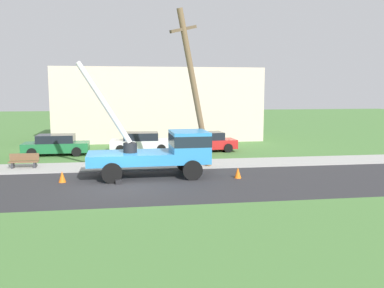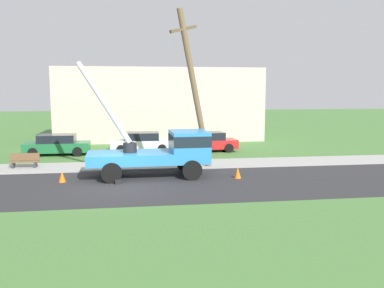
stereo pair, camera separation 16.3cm
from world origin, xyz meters
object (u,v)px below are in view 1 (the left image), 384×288
Objects in this scene: traffic_cone_behind at (62,177)px; parked_sedan_green at (56,145)px; parked_sedan_white at (141,142)px; parked_sedan_red at (206,142)px; leaning_utility_pole at (194,89)px; traffic_cone_ahead at (238,173)px; traffic_cone_curbside at (195,165)px; park_bench at (24,161)px; utility_truck at (165,149)px.

traffic_cone_behind is 9.05m from parked_sedan_green.
parked_sedan_red is (4.71, -0.51, 0.00)m from parked_sedan_white.
leaning_utility_pole reaches higher than parked_sedan_white.
traffic_cone_ahead is 1.00× the size of traffic_cone_curbside.
parked_sedan_green reaches higher than park_bench.
leaning_utility_pole is 1.94× the size of parked_sedan_red.
traffic_cone_ahead is 10.90m from parked_sedan_white.
traffic_cone_ahead is 0.35× the size of park_bench.
traffic_cone_behind is at bearing -134.47° from parked_sedan_red.
traffic_cone_ahead is 1.00× the size of traffic_cone_behind.
utility_truck reaches higher than parked_sedan_red.
traffic_cone_curbside is at bearing 17.40° from traffic_cone_behind.
parked_sedan_white reaches higher than traffic_cone_ahead.
parked_sedan_white reaches higher than traffic_cone_curbside.
leaning_utility_pole is at bearing -69.36° from parked_sedan_white.
parked_sedan_green is (-8.70, 6.70, 0.43)m from traffic_cone_curbside.
traffic_cone_ahead is at bearing -64.75° from parked_sedan_white.
traffic_cone_curbside is at bearing 37.80° from utility_truck.
parked_sedan_red is (10.57, 0.12, 0.00)m from parked_sedan_green.
traffic_cone_curbside is at bearing 51.33° from leaning_utility_pole.
parked_sedan_green reaches higher than traffic_cone_curbside.
traffic_cone_ahead is at bearing -52.91° from leaning_utility_pole.
parked_sedan_white is (4.11, 9.50, 0.43)m from traffic_cone_behind.
traffic_cone_ahead is 3.11m from traffic_cone_curbside.
traffic_cone_curbside is (-1.81, 2.53, 0.00)m from traffic_cone_ahead.
traffic_cone_behind is 10.36m from parked_sedan_white.
parked_sedan_red is (3.72, 8.24, -0.70)m from utility_truck.
parked_sedan_red is (1.93, 6.88, -3.81)m from leaning_utility_pole.
parked_sedan_red reaches higher than traffic_cone_behind.
traffic_cone_behind and traffic_cone_curbside have the same top height.
traffic_cone_ahead is 12.13m from park_bench.
parked_sedan_red is at bearing 0.63° from parked_sedan_green.
parked_sedan_green is 5.89m from parked_sedan_white.
traffic_cone_curbside is at bearing -105.43° from parked_sedan_red.
utility_truck is 5.27m from traffic_cone_behind.
leaning_utility_pole is 15.72× the size of traffic_cone_curbside.
traffic_cone_curbside is 7.86m from parked_sedan_white.
parked_sedan_red is (0.07, 9.34, 0.43)m from traffic_cone_ahead.
traffic_cone_behind is at bearing 177.67° from traffic_cone_ahead.
parked_sedan_red is at bearing -6.20° from parked_sedan_white.
utility_truck is 1.54× the size of parked_sedan_green.
traffic_cone_behind is at bearing -78.81° from parked_sedan_green.
park_bench is at bearing -100.07° from parked_sedan_green.
traffic_cone_ahead is (3.66, -1.10, -1.13)m from utility_truck.
traffic_cone_ahead is 8.76m from traffic_cone_behind.
parked_sedan_green is 5.21m from park_bench.
park_bench is at bearing 158.89° from utility_truck.
parked_sedan_red is (1.88, 6.81, 0.43)m from traffic_cone_curbside.
parked_sedan_red is at bearing 24.54° from park_bench.
leaning_utility_pole is 5.50× the size of park_bench.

